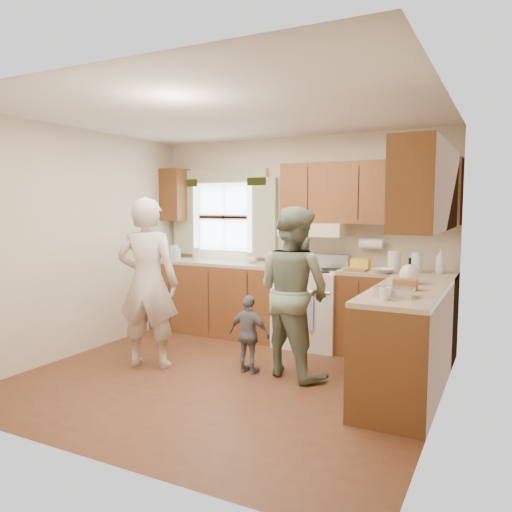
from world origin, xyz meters
The scene contains 6 objects.
room centered at (0.00, 0.00, 1.25)m, with size 3.80×3.80×3.80m.
kitchen_fixtures centered at (0.61, 1.08, 0.84)m, with size 3.80×2.25×2.15m.
stove centered at (0.30, 1.44, 0.47)m, with size 0.76×0.67×1.07m.
woman_left centered at (-0.91, -0.06, 0.87)m, with size 0.63×0.42×1.74m, color beige.
woman_right centered at (0.52, 0.38, 0.82)m, with size 0.80×0.62×1.65m, color #25442F.
child centered at (0.11, 0.22, 0.39)m, with size 0.45×0.19×0.78m, color slate.
Camera 1 is at (2.36, -4.03, 1.65)m, focal length 35.00 mm.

